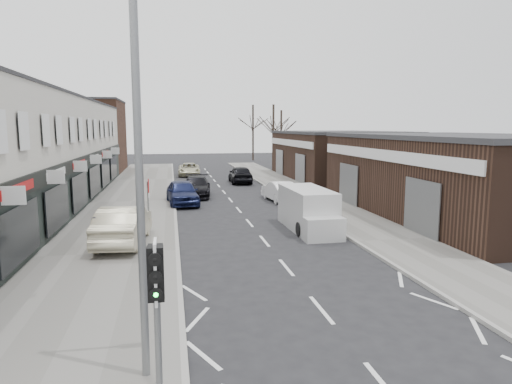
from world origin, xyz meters
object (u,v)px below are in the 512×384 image
warning_sign (149,190)px  parked_car_right_a (279,191)px  parked_car_left_a (182,192)px  parked_car_left_b (196,187)px  traffic_light (156,286)px  street_lamp (148,155)px  parked_car_left_c (189,169)px  parked_car_right_b (240,174)px  sedan_on_pavement (123,225)px  pedestrian (96,235)px  white_van (308,210)px

warning_sign → parked_car_right_a: size_ratio=0.64×
parked_car_left_a → parked_car_left_b: parked_car_left_a is taller
parked_car_left_a → parked_car_right_a: bearing=-3.2°
traffic_light → street_lamp: bearing=95.9°
parked_car_left_c → parked_car_right_b: bearing=-56.6°
street_lamp → sedan_on_pavement: 11.75m
warning_sign → parked_car_left_a: size_ratio=0.57×
sedan_on_pavement → pedestrian: size_ratio=3.37×
street_lamp → traffic_light: bearing=-84.1°
parked_car_left_b → parked_car_right_b: (4.49, 7.58, 0.06)m
parked_car_left_a → parked_car_left_c: 18.17m
street_lamp → parked_car_left_a: 21.93m
parked_car_left_a → parked_car_right_b: size_ratio=1.01×
street_lamp → parked_car_right_b: size_ratio=1.70×
white_van → parked_car_left_b: bearing=111.0°
warning_sign → parked_car_left_b: bearing=76.7°
white_van → warning_sign: bearing=178.4°
pedestrian → warning_sign: bearing=-97.2°
parked_car_left_b → parked_car_left_c: size_ratio=1.05×
parked_car_right_a → parked_car_right_b: parked_car_right_b is taller
traffic_light → warning_sign: (-0.76, 14.02, -0.21)m
white_van → parked_car_left_a: white_van is taller
warning_sign → parked_car_left_a: 9.05m
pedestrian → parked_car_left_a: 12.48m
traffic_light → sedan_on_pavement: bearing=98.3°
parked_car_left_a → parked_car_left_c: bearing=81.4°
parked_car_left_a → traffic_light: bearing=-97.3°
parked_car_left_c → parked_car_right_b: size_ratio=1.03×
street_lamp → parked_car_left_c: size_ratio=1.65×
street_lamp → parked_car_left_b: (2.23, 24.92, -3.88)m
traffic_light → pedestrian: (-2.72, 10.87, -1.54)m
white_van → parked_car_left_a: size_ratio=1.12×
parked_car_left_b → parked_car_right_a: size_ratio=1.20×
parked_car_left_a → parked_car_right_b: (5.60, 10.93, -0.01)m
sedan_on_pavement → parked_car_left_a: (2.79, 10.53, -0.14)m
parked_car_left_a → parked_car_right_b: parked_car_left_a is taller
parked_car_left_c → parked_car_right_b: parked_car_right_b is taller
parked_car_right_a → parked_car_left_a: bearing=-3.7°
parked_car_left_b → parked_car_right_b: size_ratio=1.08×
warning_sign → sedan_on_pavement: bearing=-120.3°
street_lamp → white_van: size_ratio=1.50×
parked_car_left_a → parked_car_left_c: parked_car_left_a is taller
traffic_light → parked_car_left_b: (2.11, 26.13, -1.68)m
white_van → parked_car_left_b: white_van is taller
white_van → parked_car_left_c: white_van is taller
parked_car_left_b → parked_car_left_c: bearing=95.0°
white_van → parked_car_left_c: 27.38m
white_van → pedestrian: bearing=-163.6°
street_lamp → parked_car_left_c: bearing=86.6°
parked_car_right_a → parked_car_right_b: size_ratio=0.90×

